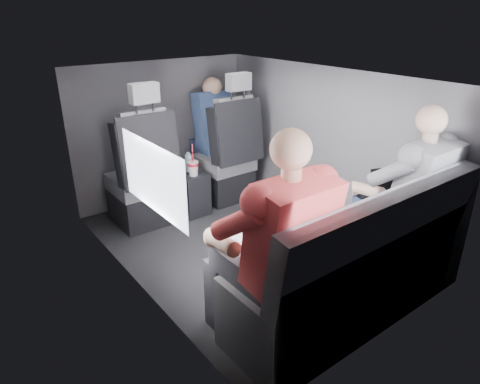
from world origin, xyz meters
TOP-DOWN VIEW (x-y plane):
  - floor at (0.00, 0.00)m, footprint 2.60×2.60m
  - ceiling at (0.00, 0.00)m, footprint 2.60×2.60m
  - panel_left at (-0.90, 0.00)m, footprint 0.02×2.60m
  - panel_right at (0.90, 0.00)m, footprint 0.02×2.60m
  - panel_front at (0.00, 1.30)m, footprint 1.80×0.02m
  - panel_back at (0.00, -1.30)m, footprint 1.80×0.02m
  - side_window at (-0.88, -0.30)m, footprint 0.02×0.75m
  - seatbelt at (0.45, 0.67)m, footprint 0.35×0.11m
  - front_seat_left at (-0.45, 0.84)m, footprint 0.52×0.58m
  - front_seat_right at (0.45, 0.84)m, footprint 0.52×0.58m
  - center_console at (0.00, 0.88)m, footprint 0.24×0.48m
  - rear_bench at (0.00, -1.06)m, footprint 1.60×0.57m
  - soda_cup at (-0.01, 0.72)m, footprint 0.10×0.10m
  - water_bottle at (0.01, 0.84)m, footprint 0.06×0.06m
  - laptop_white at (-0.54, -0.81)m, footprint 0.32×0.30m
  - laptop_silver at (-0.02, -0.76)m, footprint 0.39×0.40m
  - laptop_black at (0.59, -0.78)m, footprint 0.36×0.37m
  - passenger_rear_left at (-0.56, -0.97)m, footprint 0.55×0.66m
  - passenger_rear_right at (0.60, -0.97)m, footprint 0.52×0.64m
  - passenger_front_right at (0.46, 1.10)m, footprint 0.38×0.38m

SIDE VIEW (x-z plane):
  - floor at x=0.00m, z-range 0.00..0.00m
  - center_console at x=0.00m, z-range 0.00..0.41m
  - rear_bench at x=0.00m, z-range -0.15..0.77m
  - front_seat_left at x=-0.45m, z-range -0.23..1.03m
  - front_seat_right at x=0.45m, z-range -0.23..1.03m
  - soda_cup at x=-0.01m, z-range 0.33..0.62m
  - water_bottle at x=0.01m, z-range 0.39..0.57m
  - laptop_black at x=0.59m, z-range 0.52..0.74m
  - laptop_white at x=-0.54m, z-range 0.52..0.75m
  - laptop_silver at x=-0.02m, z-range 0.51..0.75m
  - passenger_rear_right at x=0.60m, z-range 0.01..1.27m
  - passenger_rear_left at x=-0.56m, z-range 0.01..1.31m
  - panel_left at x=-0.90m, z-range 0.00..1.35m
  - panel_right at x=0.90m, z-range 0.00..1.35m
  - panel_front at x=0.00m, z-range 0.00..1.35m
  - panel_back at x=0.00m, z-range 0.00..1.35m
  - passenger_front_right at x=0.46m, z-range 0.37..1.12m
  - seatbelt at x=0.45m, z-range 0.50..1.10m
  - side_window at x=-0.88m, z-range 0.69..1.11m
  - ceiling at x=0.00m, z-range 1.35..1.35m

